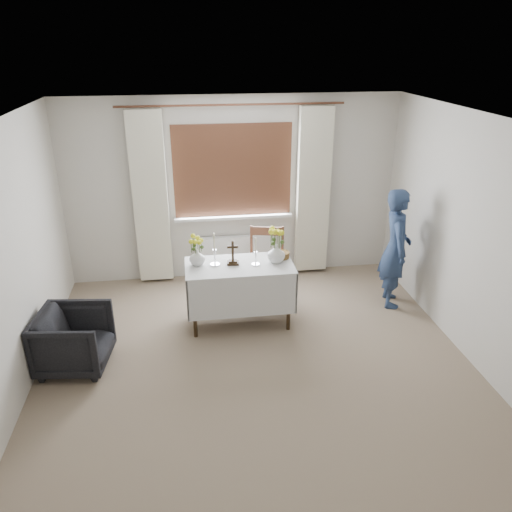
{
  "coord_description": "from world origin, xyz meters",
  "views": [
    {
      "loc": [
        -0.63,
        -4.04,
        3.16
      ],
      "look_at": [
        0.09,
        0.93,
        0.95
      ],
      "focal_mm": 35.0,
      "sensor_mm": 36.0,
      "label": 1
    }
  ],
  "objects": [
    {
      "name": "ground",
      "position": [
        0.0,
        0.0,
        0.0
      ],
      "size": [
        5.0,
        5.0,
        0.0
      ],
      "primitive_type": "plane",
      "color": "gray",
      "rests_on": "ground"
    },
    {
      "name": "altar_table",
      "position": [
        -0.07,
        1.13,
        0.38
      ],
      "size": [
        1.24,
        0.64,
        0.76
      ],
      "primitive_type": "cube",
      "color": "silver",
      "rests_on": "ground"
    },
    {
      "name": "wooden_chair",
      "position": [
        0.31,
        1.53,
        0.5
      ],
      "size": [
        0.54,
        0.54,
        0.99
      ],
      "primitive_type": null,
      "rotation": [
        0.0,
        0.0,
        -0.21
      ],
      "color": "#552E1D",
      "rests_on": "ground"
    },
    {
      "name": "armchair",
      "position": [
        -1.85,
        0.51,
        0.32
      ],
      "size": [
        0.78,
        0.76,
        0.63
      ],
      "primitive_type": "imported",
      "rotation": [
        0.0,
        0.0,
        1.45
      ],
      "color": "black",
      "rests_on": "ground"
    },
    {
      "name": "person",
      "position": [
        1.9,
        1.34,
        0.76
      ],
      "size": [
        0.47,
        0.62,
        1.52
      ],
      "primitive_type": "imported",
      "rotation": [
        0.0,
        0.0,
        1.36
      ],
      "color": "navy",
      "rests_on": "ground"
    },
    {
      "name": "radiator",
      "position": [
        0.0,
        2.42,
        0.3
      ],
      "size": [
        1.1,
        0.1,
        0.6
      ],
      "primitive_type": "cube",
      "color": "white",
      "rests_on": "ground"
    },
    {
      "name": "wooden_cross",
      "position": [
        -0.14,
        1.15,
        0.91
      ],
      "size": [
        0.14,
        0.11,
        0.29
      ],
      "primitive_type": null,
      "rotation": [
        0.0,
        0.0,
        -0.09
      ],
      "color": "black",
      "rests_on": "altar_table"
    },
    {
      "name": "candlestick_left",
      "position": [
        -0.35,
        1.16,
        0.96
      ],
      "size": [
        0.15,
        0.15,
        0.39
      ],
      "primitive_type": null,
      "rotation": [
        0.0,
        0.0,
        -0.42
      ],
      "color": "white",
      "rests_on": "altar_table"
    },
    {
      "name": "candlestick_right",
      "position": [
        0.11,
        1.1,
        0.93
      ],
      "size": [
        0.12,
        0.12,
        0.33
      ],
      "primitive_type": null,
      "rotation": [
        0.0,
        0.0,
        -0.31
      ],
      "color": "white",
      "rests_on": "altar_table"
    },
    {
      "name": "flower_vase_left",
      "position": [
        -0.55,
        1.2,
        0.86
      ],
      "size": [
        0.2,
        0.2,
        0.19
      ],
      "primitive_type": "imported",
      "rotation": [
        0.0,
        0.0,
        -0.11
      ],
      "color": "silver",
      "rests_on": "altar_table"
    },
    {
      "name": "flower_vase_right",
      "position": [
        0.36,
        1.15,
        0.87
      ],
      "size": [
        0.26,
        0.26,
        0.22
      ],
      "primitive_type": "imported",
      "rotation": [
        0.0,
        0.0,
        -0.28
      ],
      "color": "silver",
      "rests_on": "altar_table"
    },
    {
      "name": "wicker_basket",
      "position": [
        0.44,
        1.26,
        0.8
      ],
      "size": [
        0.19,
        0.19,
        0.07
      ],
      "primitive_type": "cylinder",
      "rotation": [
        0.0,
        0.0,
        -0.02
      ],
      "color": "brown",
      "rests_on": "altar_table"
    }
  ]
}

